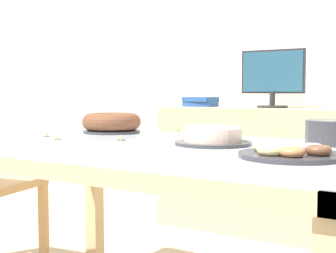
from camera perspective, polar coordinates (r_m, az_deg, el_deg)
The scene contains 14 objects.
wall_back at distance 3.41m, azimuth 15.98°, elevation 10.25°, with size 8.00×0.10×2.60m, color silver.
dining_table at distance 1.79m, azimuth 0.02°, elevation -5.05°, with size 1.49×0.85×0.74m.
sideboard at distance 3.14m, azimuth 14.15°, elevation -5.40°, with size 1.70×0.44×0.83m.
computer_monitor at distance 3.13m, azimuth 12.62°, elevation 5.70°, with size 0.42×0.20×0.38m.
book_stack at distance 3.34m, azimuth 3.98°, elevation 3.04°, with size 0.23×0.19×0.07m.
cake_chocolate_round at distance 1.72m, azimuth 5.51°, elevation -1.24°, with size 0.28×0.28×0.07m.
cake_golden_bundt at distance 2.24m, azimuth -6.89°, elevation 0.44°, with size 0.28×0.28×0.09m.
pastry_platter at distance 1.42m, azimuth 14.70°, elevation -3.14°, with size 0.31×0.31×0.04m.
plate_stack at distance 1.82m, azimuth 19.63°, elevation -0.67°, with size 0.21×0.21×0.09m.
tealight_near_front at distance 2.12m, azimuth 1.18°, elevation -0.72°, with size 0.04×0.04×0.04m.
tealight_left_edge at distance 1.72m, azimuth -5.70°, elevation -1.87°, with size 0.04×0.04×0.04m.
tealight_centre at distance 1.81m, azimuth -13.32°, elevation -1.69°, with size 0.04×0.04×0.04m.
tealight_near_cakes at distance 1.93m, azimuth -14.57°, elevation -1.33°, with size 0.04×0.04×0.04m.
tealight_right_edge at distance 2.00m, azimuth 8.59°, elevation -1.08°, with size 0.04×0.04×0.04m.
Camera 1 is at (0.93, -1.50, 0.93)m, focal length 50.00 mm.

